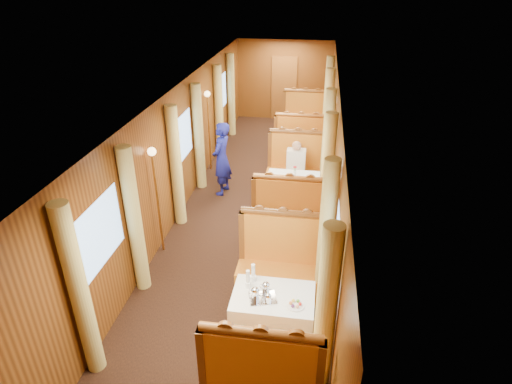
% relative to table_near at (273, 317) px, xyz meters
% --- Properties ---
extents(floor, '(3.00, 12.00, 0.01)m').
position_rel_table_near_xyz_m(floor, '(-0.75, 3.50, -0.38)').
color(floor, black).
rests_on(floor, ground).
extents(ceiling, '(3.00, 12.00, 0.01)m').
position_rel_table_near_xyz_m(ceiling, '(-0.75, 3.50, 2.12)').
color(ceiling, silver).
rests_on(ceiling, wall_left).
extents(wall_far, '(3.00, 0.01, 2.50)m').
position_rel_table_near_xyz_m(wall_far, '(-0.75, 9.50, 0.88)').
color(wall_far, brown).
rests_on(wall_far, floor).
extents(wall_left, '(0.01, 12.00, 2.50)m').
position_rel_table_near_xyz_m(wall_left, '(-2.25, 3.50, 0.88)').
color(wall_left, brown).
rests_on(wall_left, floor).
extents(wall_right, '(0.01, 12.00, 2.50)m').
position_rel_table_near_xyz_m(wall_right, '(0.75, 3.50, 0.88)').
color(wall_right, brown).
rests_on(wall_right, floor).
extents(doorway_far, '(0.80, 0.04, 2.00)m').
position_rel_table_near_xyz_m(doorway_far, '(-0.75, 9.47, 0.62)').
color(doorway_far, brown).
rests_on(doorway_far, floor).
extents(table_near, '(1.05, 0.72, 0.75)m').
position_rel_table_near_xyz_m(table_near, '(0.00, 0.00, 0.00)').
color(table_near, white).
rests_on(table_near, floor).
extents(banquette_near_fwd, '(1.30, 0.55, 1.34)m').
position_rel_table_near_xyz_m(banquette_near_fwd, '(0.00, -1.01, 0.05)').
color(banquette_near_fwd, '#BE4D15').
rests_on(banquette_near_fwd, floor).
extents(banquette_near_aft, '(1.30, 0.55, 1.34)m').
position_rel_table_near_xyz_m(banquette_near_aft, '(0.00, 1.01, 0.05)').
color(banquette_near_aft, '#BE4D15').
rests_on(banquette_near_aft, floor).
extents(table_mid, '(1.05, 0.72, 0.75)m').
position_rel_table_near_xyz_m(table_mid, '(0.00, 3.50, 0.00)').
color(table_mid, white).
rests_on(table_mid, floor).
extents(banquette_mid_fwd, '(1.30, 0.55, 1.34)m').
position_rel_table_near_xyz_m(banquette_mid_fwd, '(0.00, 2.49, 0.05)').
color(banquette_mid_fwd, '#BE4D15').
rests_on(banquette_mid_fwd, floor).
extents(banquette_mid_aft, '(1.30, 0.55, 1.34)m').
position_rel_table_near_xyz_m(banquette_mid_aft, '(0.00, 4.51, 0.05)').
color(banquette_mid_aft, '#BE4D15').
rests_on(banquette_mid_aft, floor).
extents(table_far, '(1.05, 0.72, 0.75)m').
position_rel_table_near_xyz_m(table_far, '(0.00, 7.00, 0.00)').
color(table_far, white).
rests_on(table_far, floor).
extents(banquette_far_fwd, '(1.30, 0.55, 1.34)m').
position_rel_table_near_xyz_m(banquette_far_fwd, '(0.00, 5.99, 0.05)').
color(banquette_far_fwd, '#BE4D15').
rests_on(banquette_far_fwd, floor).
extents(banquette_far_aft, '(1.30, 0.55, 1.34)m').
position_rel_table_near_xyz_m(banquette_far_aft, '(0.00, 8.01, 0.05)').
color(banquette_far_aft, '#BE4D15').
rests_on(banquette_far_aft, floor).
extents(tea_tray, '(0.40, 0.35, 0.01)m').
position_rel_table_near_xyz_m(tea_tray, '(-0.12, -0.08, 0.38)').
color(tea_tray, silver).
rests_on(tea_tray, table_near).
extents(teapot_left, '(0.21, 0.19, 0.14)m').
position_rel_table_near_xyz_m(teapot_left, '(-0.22, -0.10, 0.45)').
color(teapot_left, silver).
rests_on(teapot_left, tea_tray).
extents(teapot_right, '(0.14, 0.11, 0.11)m').
position_rel_table_near_xyz_m(teapot_right, '(-0.05, -0.15, 0.43)').
color(teapot_right, silver).
rests_on(teapot_right, tea_tray).
extents(teapot_back, '(0.20, 0.18, 0.14)m').
position_rel_table_near_xyz_m(teapot_back, '(-0.10, 0.02, 0.44)').
color(teapot_back, silver).
rests_on(teapot_back, tea_tray).
extents(fruit_plate, '(0.23, 0.23, 0.05)m').
position_rel_table_near_xyz_m(fruit_plate, '(0.29, -0.15, 0.39)').
color(fruit_plate, white).
rests_on(fruit_plate, table_near).
extents(cup_inboard, '(0.08, 0.08, 0.26)m').
position_rel_table_near_xyz_m(cup_inboard, '(-0.34, 0.11, 0.48)').
color(cup_inboard, white).
rests_on(cup_inboard, table_near).
extents(cup_outboard, '(0.08, 0.08, 0.26)m').
position_rel_table_near_xyz_m(cup_outboard, '(-0.30, 0.25, 0.48)').
color(cup_outboard, white).
rests_on(cup_outboard, table_near).
extents(rose_vase_mid, '(0.06, 0.06, 0.36)m').
position_rel_table_near_xyz_m(rose_vase_mid, '(0.02, 3.48, 0.55)').
color(rose_vase_mid, silver).
rests_on(rose_vase_mid, table_mid).
extents(rose_vase_far, '(0.06, 0.06, 0.36)m').
position_rel_table_near_xyz_m(rose_vase_far, '(-0.01, 6.98, 0.55)').
color(rose_vase_far, silver).
rests_on(rose_vase_far, table_far).
extents(window_left_near, '(0.01, 1.20, 0.90)m').
position_rel_table_near_xyz_m(window_left_near, '(-2.24, 0.00, 1.07)').
color(window_left_near, '#80ADE4').
rests_on(window_left_near, wall_left).
extents(curtain_left_near_a, '(0.22, 0.22, 2.35)m').
position_rel_table_near_xyz_m(curtain_left_near_a, '(-2.13, -0.78, 0.80)').
color(curtain_left_near_a, tan).
rests_on(curtain_left_near_a, floor).
extents(curtain_left_near_b, '(0.22, 0.22, 2.35)m').
position_rel_table_near_xyz_m(curtain_left_near_b, '(-2.13, 0.78, 0.80)').
color(curtain_left_near_b, tan).
rests_on(curtain_left_near_b, floor).
extents(window_right_near, '(0.01, 1.20, 0.90)m').
position_rel_table_near_xyz_m(window_right_near, '(0.74, 0.00, 1.07)').
color(window_right_near, '#80ADE4').
rests_on(window_right_near, wall_right).
extents(curtain_right_near_a, '(0.22, 0.22, 2.35)m').
position_rel_table_near_xyz_m(curtain_right_near_a, '(0.63, -0.78, 0.80)').
color(curtain_right_near_a, tan).
rests_on(curtain_right_near_a, floor).
extents(curtain_right_near_b, '(0.22, 0.22, 2.35)m').
position_rel_table_near_xyz_m(curtain_right_near_b, '(0.63, 0.78, 0.80)').
color(curtain_right_near_b, tan).
rests_on(curtain_right_near_b, floor).
extents(window_left_mid, '(0.01, 1.20, 0.90)m').
position_rel_table_near_xyz_m(window_left_mid, '(-2.24, 3.50, 1.07)').
color(window_left_mid, '#80ADE4').
rests_on(window_left_mid, wall_left).
extents(curtain_left_mid_a, '(0.22, 0.22, 2.35)m').
position_rel_table_near_xyz_m(curtain_left_mid_a, '(-2.13, 2.72, 0.80)').
color(curtain_left_mid_a, tan).
rests_on(curtain_left_mid_a, floor).
extents(curtain_left_mid_b, '(0.22, 0.22, 2.35)m').
position_rel_table_near_xyz_m(curtain_left_mid_b, '(-2.13, 4.28, 0.80)').
color(curtain_left_mid_b, tan).
rests_on(curtain_left_mid_b, floor).
extents(window_right_mid, '(0.01, 1.20, 0.90)m').
position_rel_table_near_xyz_m(window_right_mid, '(0.74, 3.50, 1.07)').
color(window_right_mid, '#80ADE4').
rests_on(window_right_mid, wall_right).
extents(curtain_right_mid_a, '(0.22, 0.22, 2.35)m').
position_rel_table_near_xyz_m(curtain_right_mid_a, '(0.63, 2.72, 0.80)').
color(curtain_right_mid_a, tan).
rests_on(curtain_right_mid_a, floor).
extents(curtain_right_mid_b, '(0.22, 0.22, 2.35)m').
position_rel_table_near_xyz_m(curtain_right_mid_b, '(0.63, 4.28, 0.80)').
color(curtain_right_mid_b, tan).
rests_on(curtain_right_mid_b, floor).
extents(window_left_far, '(0.01, 1.20, 0.90)m').
position_rel_table_near_xyz_m(window_left_far, '(-2.24, 7.00, 1.07)').
color(window_left_far, '#80ADE4').
rests_on(window_left_far, wall_left).
extents(curtain_left_far_a, '(0.22, 0.22, 2.35)m').
position_rel_table_near_xyz_m(curtain_left_far_a, '(-2.13, 6.22, 0.80)').
color(curtain_left_far_a, tan).
rests_on(curtain_left_far_a, floor).
extents(curtain_left_far_b, '(0.22, 0.22, 2.35)m').
position_rel_table_near_xyz_m(curtain_left_far_b, '(-2.13, 7.78, 0.80)').
color(curtain_left_far_b, tan).
rests_on(curtain_left_far_b, floor).
extents(window_right_far, '(0.01, 1.20, 0.90)m').
position_rel_table_near_xyz_m(window_right_far, '(0.74, 7.00, 1.07)').
color(window_right_far, '#80ADE4').
rests_on(window_right_far, wall_right).
extents(curtain_right_far_a, '(0.22, 0.22, 2.35)m').
position_rel_table_near_xyz_m(curtain_right_far_a, '(0.63, 6.22, 0.80)').
color(curtain_right_far_a, tan).
rests_on(curtain_right_far_a, floor).
extents(curtain_right_far_b, '(0.22, 0.22, 2.35)m').
position_rel_table_near_xyz_m(curtain_right_far_b, '(0.63, 7.78, 0.80)').
color(curtain_right_far_b, tan).
rests_on(curtain_right_far_b, floor).
extents(sconce_left_fore, '(0.14, 0.14, 1.95)m').
position_rel_table_near_xyz_m(sconce_left_fore, '(-2.15, 1.75, 1.01)').
color(sconce_left_fore, '#BF8C3F').
rests_on(sconce_left_fore, floor).
extents(sconce_right_fore, '(0.14, 0.14, 1.95)m').
position_rel_table_near_xyz_m(sconce_right_fore, '(0.65, 1.75, 1.01)').
color(sconce_right_fore, '#BF8C3F').
rests_on(sconce_right_fore, floor).
extents(sconce_left_aft, '(0.14, 0.14, 1.95)m').
position_rel_table_near_xyz_m(sconce_left_aft, '(-2.15, 5.25, 1.01)').
color(sconce_left_aft, '#BF8C3F').
rests_on(sconce_left_aft, floor).
extents(sconce_right_aft, '(0.14, 0.14, 1.95)m').
position_rel_table_near_xyz_m(sconce_right_aft, '(0.65, 5.25, 1.01)').
color(sconce_right_aft, '#BF8C3F').
rests_on(sconce_right_aft, floor).
extents(steward, '(0.48, 0.64, 1.62)m').
position_rel_table_near_xyz_m(steward, '(-1.58, 4.05, 0.43)').
color(steward, navy).
rests_on(steward, floor).
extents(passenger, '(0.40, 0.44, 0.76)m').
position_rel_table_near_xyz_m(passenger, '(-0.00, 4.25, 0.37)').
color(passenger, beige).
rests_on(passenger, banquette_mid_aft).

